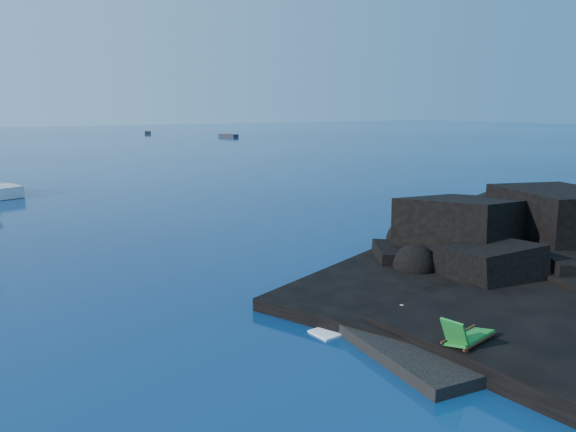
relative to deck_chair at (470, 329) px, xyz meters
name	(u,v)px	position (x,y,z in m)	size (l,w,h in m)	color
ground	(380,369)	(-2.34, 0.94, -0.98)	(400.00, 400.00, 0.00)	black
headland	(566,270)	(10.66, 3.94, -0.98)	(24.00, 24.00, 3.60)	black
beach	(479,329)	(2.16, 1.44, -0.98)	(8.50, 6.00, 0.70)	black
surf_foam	(395,288)	(2.66, 5.94, -0.98)	(10.00, 8.00, 0.06)	white
deck_chair	(470,329)	(0.00, 0.00, 0.00)	(1.83, 0.80, 1.26)	#197325
towel	(395,317)	(-0.07, 2.90, -0.60)	(1.78, 0.85, 0.05)	white
sunbather	(395,312)	(-0.07, 2.90, -0.45)	(1.69, 0.48, 0.26)	tan
marker_cone	(448,334)	(-0.08, 0.69, -0.39)	(0.32, 0.32, 0.49)	#CE430A
distant_boat_a	(148,134)	(32.60, 132.56, -0.98)	(1.52, 4.88, 0.65)	#252429
distant_boat_b	(228,137)	(43.43, 107.51, -0.98)	(1.59, 5.09, 0.68)	#232328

